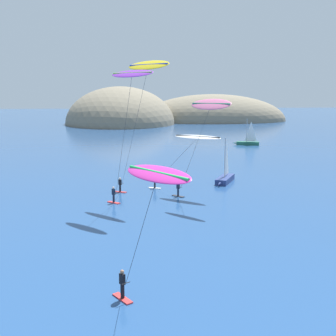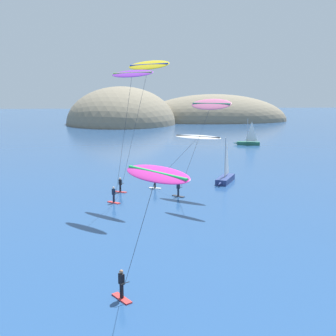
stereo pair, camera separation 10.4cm
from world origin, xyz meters
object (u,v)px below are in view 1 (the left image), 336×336
Objects in this scene: kitesurfer_pink at (208,112)px; kitesurfer_white at (193,141)px; sailboat_far at (246,142)px; kitesurfer_yellow at (146,74)px; sailboat_near at (224,178)px; kitesurfer_purple at (131,84)px; kitesurfer_magenta at (153,187)px.

kitesurfer_white is at bearing 101.50° from kitesurfer_pink.
sailboat_far is 0.41× the size of kitesurfer_yellow.
kitesurfer_pink is at bearing -78.50° from kitesurfer_white.
kitesurfer_white is (5.21, 1.17, -7.11)m from kitesurfer_yellow.
kitesurfer_pink is (-4.26, -9.29, 8.68)m from sailboat_near.
kitesurfer_white is 0.58× the size of kitesurfer_purple.
kitesurfer_purple reaches higher than kitesurfer_magenta.
sailboat_near is 19.44m from kitesurfer_purple.
kitesurfer_white is at bearing 34.46° from kitesurfer_purple.
kitesurfer_yellow reaches higher than kitesurfer_pink.
kitesurfer_magenta is at bearing -110.23° from sailboat_near.
kitesurfer_white reaches higher than sailboat_far.
kitesurfer_yellow is 8.89m from kitesurfer_white.
kitesurfer_magenta is (-26.16, -69.36, 6.15)m from sailboat_far.
sailboat_near is at bearing 40.64° from kitesurfer_purple.
kitesurfer_pink is 7.50m from kitesurfer_yellow.
sailboat_far is 0.77× the size of kitesurfer_white.
kitesurfer_pink reaches higher than kitesurfer_white.
sailboat_near is 17.40m from kitesurfer_yellow.
sailboat_far is at bearing 68.97° from sailboat_near.
kitesurfer_magenta is at bearing -108.32° from kitesurfer_pink.
kitesurfer_pink reaches higher than sailboat_near.
kitesurfer_pink is at bearing 7.28° from kitesurfer_purple.
kitesurfer_purple is (-11.97, -10.27, 11.36)m from sailboat_near.
kitesurfer_magenta reaches higher than sailboat_near.
sailboat_near is 0.74× the size of kitesurfer_white.
sailboat_near is at bearing 33.12° from kitesurfer_yellow.
kitesurfer_pink is at bearing -111.75° from sailboat_far.
kitesurfer_magenta is at bearing -110.67° from sailboat_far.
kitesurfer_purple is (-26.50, -48.09, 11.36)m from sailboat_far.
kitesurfer_white is at bearing -114.30° from sailboat_far.
kitesurfer_white is at bearing 12.65° from kitesurfer_yellow.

